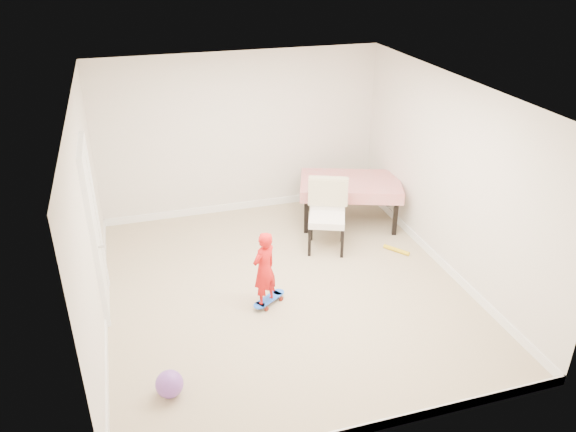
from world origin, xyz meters
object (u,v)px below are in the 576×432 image
object	(u,v)px
dining_table	(350,201)
skateboard	(269,301)
child	(264,272)
balloon	(169,384)
dining_chair	(327,217)

from	to	relation	value
dining_table	skateboard	bearing A→B (deg)	-115.61
child	skateboard	bearing A→B (deg)	169.48
dining_table	balloon	distance (m)	4.37
child	balloon	size ratio (longest dim) A/B	3.53
balloon	child	bearing A→B (deg)	42.88
dining_table	dining_chair	world-z (taller)	dining_chair
dining_chair	child	bearing A→B (deg)	-115.52
dining_table	balloon	bearing A→B (deg)	-116.76
dining_chair	balloon	world-z (taller)	dining_chair
dining_chair	child	world-z (taller)	dining_chair
dining_table	skateboard	xyz separation A→B (m)	(-1.80, -1.79, -0.32)
dining_chair	skateboard	size ratio (longest dim) A/B	2.04
skateboard	balloon	bearing A→B (deg)	-171.54
child	dining_table	bearing A→B (deg)	-167.64
dining_chair	child	distance (m)	1.65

